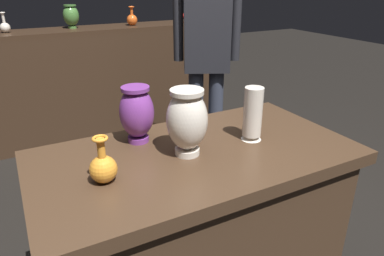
{
  "coord_description": "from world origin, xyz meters",
  "views": [
    {
      "loc": [
        -0.57,
        -1.03,
        1.4
      ],
      "look_at": [
        -0.02,
        -0.0,
        0.9
      ],
      "focal_mm": 33.13,
      "sensor_mm": 36.0,
      "label": 1
    }
  ],
  "objects_px": {
    "vase_tall_behind": "(103,167)",
    "visitor_near_right": "(207,51)",
    "vase_left_accent": "(253,114)",
    "vase_centerpiece": "(187,120)",
    "vase_right_accent": "(137,112)",
    "shelf_vase_left": "(5,27)",
    "shelf_vase_right": "(132,19)",
    "shelf_vase_far_right": "(185,16)",
    "shelf_vase_center": "(71,15)"
  },
  "relations": [
    {
      "from": "vase_tall_behind",
      "to": "visitor_near_right",
      "type": "distance_m",
      "value": 1.6
    },
    {
      "from": "vase_tall_behind",
      "to": "vase_left_accent",
      "type": "distance_m",
      "value": 0.61
    },
    {
      "from": "vase_centerpiece",
      "to": "vase_right_accent",
      "type": "height_order",
      "value": "vase_centerpiece"
    },
    {
      "from": "shelf_vase_left",
      "to": "visitor_near_right",
      "type": "xyz_separation_m",
      "value": [
        1.23,
        -1.06,
        -0.12
      ]
    },
    {
      "from": "shelf_vase_right",
      "to": "shelf_vase_far_right",
      "type": "distance_m",
      "value": 0.52
    },
    {
      "from": "vase_centerpiece",
      "to": "shelf_vase_right",
      "type": "relative_size",
      "value": 1.48
    },
    {
      "from": "shelf_vase_center",
      "to": "visitor_near_right",
      "type": "relative_size",
      "value": 0.12
    },
    {
      "from": "vase_tall_behind",
      "to": "shelf_vase_far_right",
      "type": "relative_size",
      "value": 1.58
    },
    {
      "from": "shelf_vase_left",
      "to": "visitor_near_right",
      "type": "height_order",
      "value": "visitor_near_right"
    },
    {
      "from": "visitor_near_right",
      "to": "vase_centerpiece",
      "type": "bearing_deg",
      "value": 82.79
    },
    {
      "from": "shelf_vase_center",
      "to": "vase_centerpiece",
      "type": "bearing_deg",
      "value": -90.99
    },
    {
      "from": "vase_tall_behind",
      "to": "visitor_near_right",
      "type": "bearing_deg",
      "value": 48.16
    },
    {
      "from": "vase_left_accent",
      "to": "visitor_near_right",
      "type": "distance_m",
      "value": 1.24
    },
    {
      "from": "vase_tall_behind",
      "to": "visitor_near_right",
      "type": "height_order",
      "value": "visitor_near_right"
    },
    {
      "from": "vase_right_accent",
      "to": "visitor_near_right",
      "type": "xyz_separation_m",
      "value": [
        0.87,
        0.96,
        -0.0
      ]
    },
    {
      "from": "vase_centerpiece",
      "to": "shelf_vase_far_right",
      "type": "xyz_separation_m",
      "value": [
        1.08,
        2.13,
        0.12
      ]
    },
    {
      "from": "vase_centerpiece",
      "to": "visitor_near_right",
      "type": "distance_m",
      "value": 1.37
    },
    {
      "from": "vase_tall_behind",
      "to": "shelf_vase_left",
      "type": "distance_m",
      "value": 2.27
    },
    {
      "from": "vase_left_accent",
      "to": "shelf_vase_right",
      "type": "relative_size",
      "value": 1.29
    },
    {
      "from": "shelf_vase_far_right",
      "to": "shelf_vase_left",
      "type": "distance_m",
      "value": 1.56
    },
    {
      "from": "vase_tall_behind",
      "to": "visitor_near_right",
      "type": "relative_size",
      "value": 0.1
    },
    {
      "from": "vase_left_accent",
      "to": "shelf_vase_center",
      "type": "distance_m",
      "value": 2.27
    },
    {
      "from": "vase_tall_behind",
      "to": "shelf_vase_right",
      "type": "bearing_deg",
      "value": 68.42
    },
    {
      "from": "vase_left_accent",
      "to": "vase_right_accent",
      "type": "bearing_deg",
      "value": 154.51
    },
    {
      "from": "vase_tall_behind",
      "to": "shelf_vase_center",
      "type": "distance_m",
      "value": 2.33
    },
    {
      "from": "vase_right_accent",
      "to": "shelf_vase_left",
      "type": "relative_size",
      "value": 1.43
    },
    {
      "from": "shelf_vase_right",
      "to": "shelf_vase_far_right",
      "type": "xyz_separation_m",
      "value": [
        0.52,
        -0.05,
        0.01
      ]
    },
    {
      "from": "shelf_vase_right",
      "to": "vase_left_accent",
      "type": "bearing_deg",
      "value": -97.13
    },
    {
      "from": "shelf_vase_center",
      "to": "shelf_vase_right",
      "type": "distance_m",
      "value": 0.53
    },
    {
      "from": "vase_right_accent",
      "to": "shelf_vase_right",
      "type": "bearing_deg",
      "value": 71.13
    },
    {
      "from": "vase_tall_behind",
      "to": "visitor_near_right",
      "type": "xyz_separation_m",
      "value": [
        1.07,
        1.19,
        0.07
      ]
    },
    {
      "from": "visitor_near_right",
      "to": "shelf_vase_far_right",
      "type": "bearing_deg",
      "value": -82.77
    },
    {
      "from": "shelf_vase_far_right",
      "to": "visitor_near_right",
      "type": "height_order",
      "value": "visitor_near_right"
    },
    {
      "from": "vase_centerpiece",
      "to": "shelf_vase_right",
      "type": "height_order",
      "value": "shelf_vase_right"
    },
    {
      "from": "shelf_vase_center",
      "to": "vase_tall_behind",
      "type": "bearing_deg",
      "value": -98.92
    },
    {
      "from": "vase_left_accent",
      "to": "shelf_vase_far_right",
      "type": "distance_m",
      "value": 2.28
    },
    {
      "from": "shelf_vase_center",
      "to": "shelf_vase_far_right",
      "type": "xyz_separation_m",
      "value": [
        1.04,
        -0.11,
        -0.04
      ]
    },
    {
      "from": "vase_centerpiece",
      "to": "vase_left_accent",
      "type": "relative_size",
      "value": 1.15
    },
    {
      "from": "shelf_vase_far_right",
      "to": "shelf_vase_right",
      "type": "bearing_deg",
      "value": 174.61
    },
    {
      "from": "vase_right_accent",
      "to": "shelf_vase_left",
      "type": "distance_m",
      "value": 2.06
    },
    {
      "from": "vase_centerpiece",
      "to": "shelf_vase_center",
      "type": "distance_m",
      "value": 2.25
    },
    {
      "from": "visitor_near_right",
      "to": "shelf_vase_right",
      "type": "bearing_deg",
      "value": -53.64
    },
    {
      "from": "vase_right_accent",
      "to": "shelf_vase_right",
      "type": "relative_size",
      "value": 1.34
    },
    {
      "from": "vase_left_accent",
      "to": "shelf_vase_left",
      "type": "distance_m",
      "value": 2.35
    },
    {
      "from": "shelf_vase_left",
      "to": "visitor_near_right",
      "type": "distance_m",
      "value": 1.63
    },
    {
      "from": "vase_centerpiece",
      "to": "shelf_vase_far_right",
      "type": "relative_size",
      "value": 2.5
    },
    {
      "from": "shelf_vase_far_right",
      "to": "visitor_near_right",
      "type": "bearing_deg",
      "value": -108.62
    },
    {
      "from": "shelf_vase_right",
      "to": "vase_right_accent",
      "type": "bearing_deg",
      "value": -108.87
    },
    {
      "from": "vase_left_accent",
      "to": "shelf_vase_left",
      "type": "xyz_separation_m",
      "value": [
        -0.77,
        2.22,
        0.13
      ]
    },
    {
      "from": "shelf_vase_left",
      "to": "shelf_vase_center",
      "type": "bearing_deg",
      "value": 2.94
    }
  ]
}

